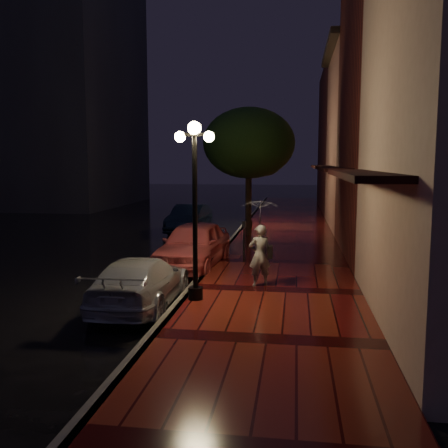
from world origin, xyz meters
The scene contains 14 objects.
ground centered at (0.00, 0.00, 0.00)m, with size 120.00×120.00×0.00m, color black.
sidewalk centered at (2.25, 0.00, 0.07)m, with size 4.50×60.00×0.15m, color #470C0D.
curb centered at (0.00, 0.00, 0.07)m, with size 0.25×60.00×0.15m, color #595451.
storefront_mid centered at (7.00, 2.00, 5.50)m, with size 5.00×8.00×11.00m, color #511914.
storefront_far centered at (7.00, 10.00, 4.50)m, with size 5.00×8.00×9.00m, color #8C5951.
storefront_extra centered at (7.00, 20.00, 5.00)m, with size 5.00×12.00×10.00m, color #511914.
streetlamp_near centered at (0.35, -5.00, 2.60)m, with size 0.96×0.36×4.31m.
streetlamp_far centered at (0.35, 9.00, 2.60)m, with size 0.96×0.36×4.31m.
street_tree centered at (0.61, 5.99, 4.24)m, with size 4.16×4.16×5.80m.
pink_car centered at (-0.60, -0.64, 0.77)m, with size 1.81×4.49×1.53m, color #D9595C.
navy_car centered at (-2.52, 7.56, 0.69)m, with size 1.46×4.18×1.38m, color black.
silver_car centered at (-0.95, -5.29, 0.61)m, with size 1.71×4.22×1.22m, color #A8A9B0.
woman_with_umbrella centered at (1.81, -3.42, 1.71)m, with size 0.98×1.00×2.36m.
parking_meter centered at (1.00, 0.23, 0.95)m, with size 0.14×0.11×1.33m.
Camera 1 is at (2.75, -16.72, 3.52)m, focal length 40.00 mm.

